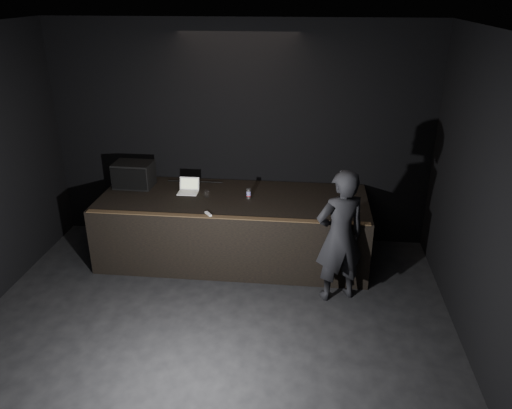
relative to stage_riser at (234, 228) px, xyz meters
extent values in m
plane|color=black|center=(0.00, -2.73, -0.50)|extent=(7.00, 7.00, 0.00)
cube|color=black|center=(0.00, 0.77, 1.25)|extent=(6.00, 0.10, 3.50)
cube|color=black|center=(0.00, -2.73, 3.00)|extent=(6.00, 7.00, 0.04)
cube|color=black|center=(0.00, 0.00, 0.00)|extent=(4.00, 1.50, 1.00)
cube|color=brown|center=(0.00, -0.71, 0.51)|extent=(3.92, 0.10, 0.01)
cube|color=black|center=(-1.61, 0.30, 0.70)|extent=(0.60, 0.43, 0.39)
cube|color=black|center=(-1.62, 0.08, 0.70)|extent=(0.55, 0.04, 0.33)
cylinder|color=black|center=(-0.70, 0.58, 0.51)|extent=(0.89, 0.03, 0.02)
cube|color=silver|center=(-0.71, 0.09, 0.51)|extent=(0.30, 0.21, 0.02)
cube|color=silver|center=(-0.71, 0.09, 0.52)|extent=(0.25, 0.12, 0.00)
cube|color=silver|center=(-0.71, 0.23, 0.61)|extent=(0.30, 0.06, 0.19)
cube|color=gold|center=(-0.71, 0.22, 0.61)|extent=(0.27, 0.05, 0.16)
cylinder|color=silver|center=(0.24, -0.01, 0.58)|extent=(0.06, 0.06, 0.15)
cylinder|color=navy|center=(0.24, -0.01, 0.58)|extent=(0.06, 0.06, 0.07)
cylinder|color=maroon|center=(0.24, -0.01, 0.54)|extent=(0.06, 0.06, 0.01)
cylinder|color=white|center=(-0.40, -0.01, 0.55)|extent=(0.08, 0.08, 0.10)
cube|color=white|center=(-0.24, -0.65, 0.51)|extent=(0.12, 0.15, 0.03)
imported|color=black|center=(1.55, -0.95, 0.42)|extent=(0.79, 0.66, 1.84)
camera|label=1|loc=(1.09, -6.79, 3.38)|focal=35.00mm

